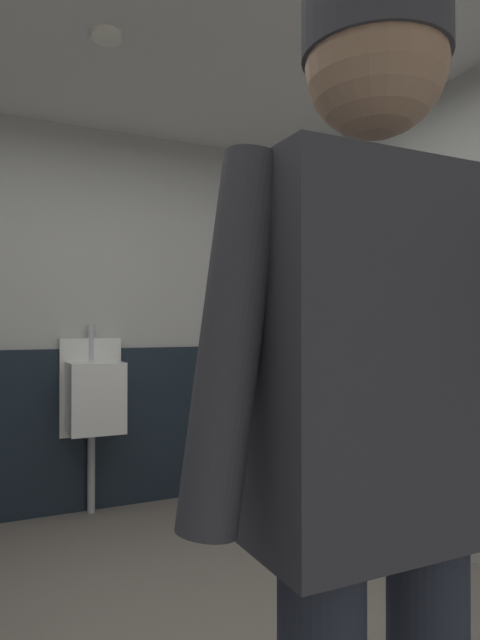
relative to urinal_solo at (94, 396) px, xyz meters
name	(u,v)px	position (x,y,z in m)	size (l,w,h in m)	color
wall_back	(86,318)	(-0.01, 0.22, 0.51)	(3.91, 0.12, 2.58)	#B2B2AD
wainscot_band_back	(88,429)	(-0.01, 0.14, -0.24)	(3.31, 0.03, 1.08)	#19232D
downlight_far	(107,36)	(-0.15, -1.10, 1.78)	(0.14, 0.14, 0.03)	white
urinal_solo	(94,396)	(0.00, 0.00, 0.00)	(0.40, 0.34, 1.24)	white
person	(380,427)	(-0.09, -2.89, 0.29)	(0.66, 0.60, 1.79)	#2D3342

